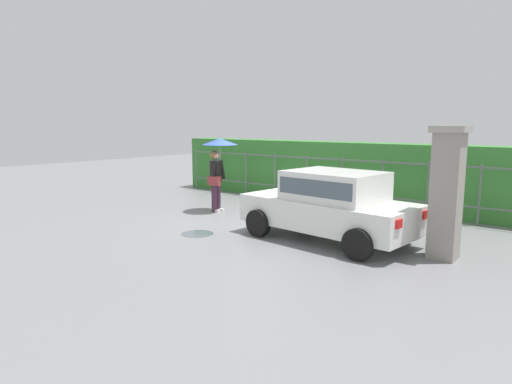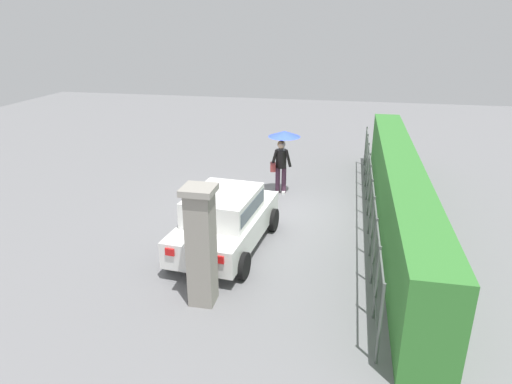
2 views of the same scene
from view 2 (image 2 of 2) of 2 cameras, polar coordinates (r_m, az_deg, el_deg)
ground_plane at (r=13.42m, az=1.78°, el=-2.15°), size 40.00×40.00×0.00m
car at (r=10.87m, az=-3.88°, el=-3.26°), size 3.86×2.14×1.48m
pedestrian at (r=14.18m, az=3.34°, el=5.53°), size 0.99×0.99×2.06m
gate_pillar at (r=8.69m, az=-6.90°, el=-6.66°), size 0.60×0.60×2.42m
fence_section at (r=12.52m, az=14.14°, el=-0.45°), size 11.08×0.05×1.50m
hedge_row at (r=12.54m, az=17.44°, el=-0.15°), size 12.03×0.90×1.90m
puddle_near at (r=13.85m, az=-6.57°, el=-1.53°), size 0.74×0.74×0.00m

